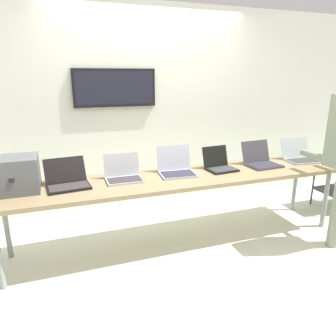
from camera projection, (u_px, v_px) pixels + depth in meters
The scene contains 10 objects.
ground at pixel (181, 242), 3.39m from camera, with size 8.00×8.00×0.04m, color silver.
back_wall at pixel (149, 109), 4.03m from camera, with size 8.00×0.11×2.57m.
workbench at pixel (181, 180), 3.19m from camera, with size 3.59×0.70×0.73m.
equipment_box at pixel (14, 175), 2.71m from camera, with size 0.41×0.34×0.31m.
laptop_station_0 at pixel (67, 180), 2.87m from camera, with size 0.41×0.41×0.23m.
laptop_station_1 at pixel (123, 174), 3.04m from camera, with size 0.35×0.28×0.24m.
laptop_station_2 at pixel (176, 168), 3.23m from camera, with size 0.38×0.35×0.27m.
laptop_station_3 at pixel (219, 164), 3.38m from camera, with size 0.33×0.32×0.24m.
laptop_station_4 at pixel (261, 160), 3.54m from camera, with size 0.38×0.36×0.26m.
laptop_station_5 at pixel (299, 156), 3.73m from camera, with size 0.38×0.36×0.25m.
Camera 1 is at (-1.13, -2.80, 1.72)m, focal length 33.37 mm.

